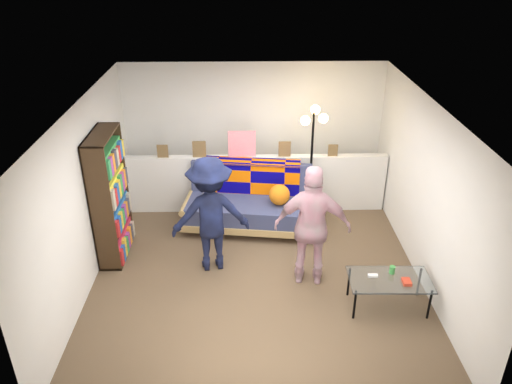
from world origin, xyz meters
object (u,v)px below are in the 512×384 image
coffee_table (390,281)px  person_left (211,215)px  bookshelf (110,201)px  floor_lamp (313,140)px  futon_sofa (250,202)px  person_right (312,227)px

coffee_table → person_left: size_ratio=0.62×
bookshelf → floor_lamp: bookshelf is taller
bookshelf → floor_lamp: bearing=20.8°
futon_sofa → floor_lamp: (1.01, 0.38, 0.92)m
futon_sofa → person_right: 1.76m
bookshelf → person_right: 2.90m
floor_lamp → bookshelf: bearing=-159.2°
bookshelf → floor_lamp: (3.02, 1.15, 0.45)m
futon_sofa → coffee_table: (1.73, -2.08, -0.02)m
futon_sofa → person_left: person_left is taller
futon_sofa → bookshelf: 2.20m
floor_lamp → person_left: bearing=-136.3°
futon_sofa → floor_lamp: size_ratio=1.16×
coffee_table → floor_lamp: bearing=106.2°
futon_sofa → person_left: bearing=-116.4°
person_right → person_left: bearing=-8.1°
futon_sofa → person_right: (0.80, -1.50, 0.44)m
futon_sofa → bookshelf: bookshelf is taller
person_left → bookshelf: bearing=-23.7°
coffee_table → floor_lamp: floor_lamp is taller
coffee_table → person_right: bearing=148.4°
coffee_table → person_left: 2.51m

